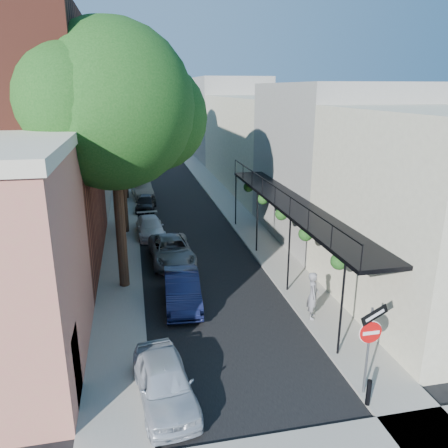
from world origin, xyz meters
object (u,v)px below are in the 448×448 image
bollard (369,393)px  oak_far (125,94)px  parked_car_f (142,189)px  parked_car_c (172,250)px  parked_car_e (146,203)px  pedestrian (313,295)px  oak_near (123,109)px  oak_mid (124,118)px  parked_car_b (182,289)px  parked_car_a (164,382)px  parked_car_d (150,227)px  sign_post (370,336)px

bollard → oak_far: size_ratio=0.07×
parked_car_f → bollard: bearing=-84.1°
parked_car_c → parked_car_f: (-1.08, 14.60, 0.06)m
parked_car_e → pedestrian: 18.59m
parked_car_c → parked_car_e: parked_car_c is taller
parked_car_e → parked_car_c: bearing=-77.9°
bollard → oak_near: 13.78m
parked_car_e → parked_car_f: size_ratio=0.82×
oak_mid → pedestrian: (6.82, -12.76, -5.99)m
oak_near → parked_car_b: size_ratio=2.81×
oak_mid → parked_car_b: bearing=-79.0°
bollard → parked_car_b: bearing=121.0°
oak_near → parked_car_e: bearing=85.4°
oak_far → parked_car_b: bearing=-84.3°
parked_car_b → pedestrian: pedestrian is taller
oak_near → parked_car_a: size_ratio=3.02×
parked_car_f → pedestrian: size_ratio=2.20×
oak_mid → parked_car_c: bearing=-70.1°
parked_car_a → pedestrian: (6.00, 3.48, 0.43)m
parked_car_d → oak_mid: bearing=133.3°
oak_far → parked_car_b: 20.95m
parked_car_b → parked_car_f: (-1.08, 19.43, 0.02)m
sign_post → pedestrian: size_ratio=1.57×
oak_near → sign_post: bearing=-54.9°
oak_far → parked_car_e: bearing=-76.1°
oak_near → parked_car_c: bearing=50.7°
parked_car_e → oak_mid: bearing=-95.4°
parked_car_a → pedestrian: 6.95m
parked_car_e → parked_car_f: (-0.15, 4.11, 0.10)m
oak_near → oak_far: bearing=90.0°
parked_car_a → parked_car_e: bearing=82.7°
oak_near → parked_car_d: bearing=81.1°
parked_car_a → parked_car_f: (0.12, 25.27, 0.04)m
sign_post → oak_near: (-6.53, 9.29, 5.84)m
parked_car_a → pedestrian: pedestrian is taller
bollard → oak_mid: oak_mid is taller
parked_car_a → parked_car_c: 10.74m
parked_car_b → parked_car_a: bearing=-98.5°
bollard → parked_car_c: size_ratio=0.18×
parked_car_e → parked_car_f: 4.12m
oak_far → parked_car_b: (1.95, -19.43, -7.59)m
oak_far → pedestrian: bearing=-72.8°
parked_car_e → oak_far: bearing=110.9°
bollard → parked_car_d: bearing=107.6°
parked_car_c → parked_car_d: 4.59m
bollard → parked_car_e: 23.27m
oak_far → parked_car_e: oak_far is taller
bollard → parked_car_f: bearing=101.6°
oak_mid → parked_car_b: size_ratio=2.51×
parked_car_a → parked_car_b: 5.97m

